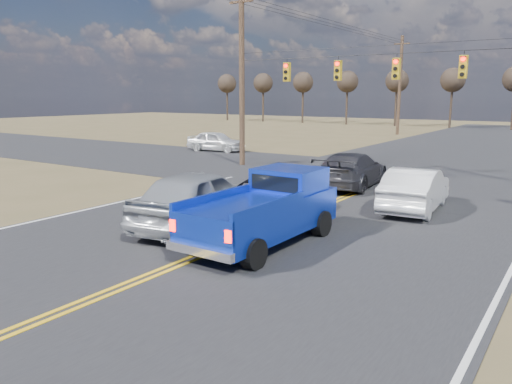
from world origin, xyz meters
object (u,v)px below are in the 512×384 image
Objects in this scene: dgrey_car_queue at (351,170)px; pickup_truck at (266,210)px; silver_suv at (199,198)px; cross_car_west at (216,141)px; black_suv at (271,196)px; white_car_queue at (415,189)px.

pickup_truck is at bearing 93.49° from dgrey_car_queue.
silver_suv is 21.45m from cross_car_west.
pickup_truck is 0.99× the size of silver_suv.
black_suv is 0.93× the size of dgrey_car_queue.
silver_suv reaches higher than cross_car_west.
black_suv is at bearing -143.84° from cross_car_west.
silver_suv is 1.16× the size of white_car_queue.
pickup_truck is 3.24m from black_suv.
cross_car_west is at bearing -36.49° from white_car_queue.
white_car_queue is at bearing 134.74° from dgrey_car_queue.
black_suv is (1.16, 2.42, -0.22)m from silver_suv.
silver_suv is 9.26m from dgrey_car_queue.
pickup_truck is at bearing 66.57° from white_car_queue.
cross_car_west is (-14.09, 7.94, -0.04)m from dgrey_car_queue.
black_suv is 20.37m from cross_car_west.
silver_suv is 7.85m from white_car_queue.
silver_suv is 1.08× the size of black_suv.
silver_suv is at bearing 172.89° from pickup_truck.
cross_car_west is (-15.69, 17.51, -0.23)m from pickup_truck.
dgrey_car_queue reaches higher than cross_car_west.
silver_suv is 1.01× the size of dgrey_car_queue.
white_car_queue is 4.89m from dgrey_car_queue.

